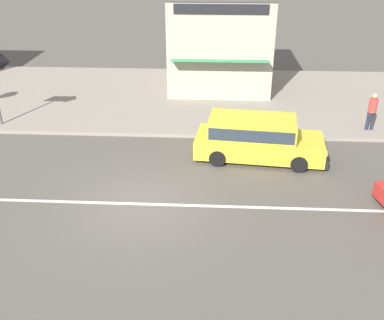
{
  "coord_description": "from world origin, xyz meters",
  "views": [
    {
      "loc": [
        2.25,
        -11.75,
        7.5
      ],
      "look_at": [
        1.52,
        1.55,
        0.8
      ],
      "focal_mm": 42.0,
      "sensor_mm": 36.0,
      "label": 1
    }
  ],
  "objects": [
    {
      "name": "kerb_strip",
      "position": [
        0.0,
        10.15,
        0.07
      ],
      "size": [
        68.0,
        10.0,
        0.15
      ],
      "primitive_type": "cube",
      "color": "gray",
      "rests_on": "ground"
    },
    {
      "name": "arrow_signboard",
      "position": [
        -6.5,
        5.84,
        2.72
      ],
      "size": [
        1.42,
        0.64,
        3.07
      ],
      "color": "#4C4C51",
      "rests_on": "kerb_strip"
    },
    {
      "name": "minivan_yellow_0",
      "position": [
        3.77,
        3.49,
        0.85
      ],
      "size": [
        4.92,
        2.37,
        1.56
      ],
      "color": "yellow",
      "rests_on": "ground"
    },
    {
      "name": "ground_plane",
      "position": [
        0.0,
        0.0,
        0.0
      ],
      "size": [
        160.0,
        160.0,
        0.0
      ],
      "primitive_type": "plane",
      "color": "#544F47"
    },
    {
      "name": "lane_centre_stripe",
      "position": [
        0.0,
        0.0,
        0.0
      ],
      "size": [
        50.4,
        0.14,
        0.01
      ],
      "primitive_type": "cube",
      "color": "silver",
      "rests_on": "ground"
    },
    {
      "name": "pedestrian_near_clock",
      "position": [
        8.73,
        6.11,
        1.06
      ],
      "size": [
        0.34,
        0.34,
        1.58
      ],
      "color": "#232838",
      "rests_on": "kerb_strip"
    },
    {
      "name": "shopfront_corner_warung",
      "position": [
        2.4,
        12.31,
        2.59
      ],
      "size": [
        5.2,
        6.42,
        4.87
      ],
      "color": "#B2A893",
      "rests_on": "kerb_strip"
    }
  ]
}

